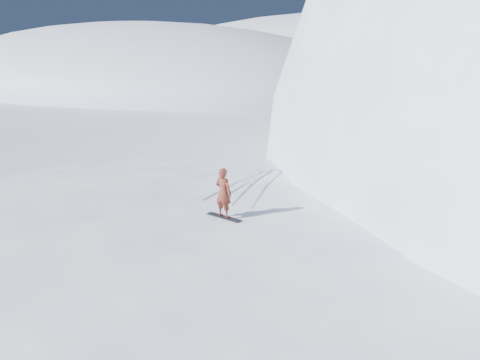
% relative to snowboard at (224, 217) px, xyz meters
% --- Properties ---
extents(ground, '(400.00, 400.00, 0.00)m').
position_rel_snowboard_xyz_m(ground, '(-0.81, -1.46, -2.41)').
color(ground, white).
rests_on(ground, ground).
extents(near_ridge, '(36.00, 28.00, 4.80)m').
position_rel_snowboard_xyz_m(near_ridge, '(0.19, 1.54, -2.41)').
color(near_ridge, white).
rests_on(near_ridge, ground).
extents(far_ridge_a, '(120.00, 70.00, 28.00)m').
position_rel_snowboard_xyz_m(far_ridge_a, '(-70.81, 58.54, -2.41)').
color(far_ridge_a, white).
rests_on(far_ridge_a, ground).
extents(far_ridge_c, '(140.00, 90.00, 36.00)m').
position_rel_snowboard_xyz_m(far_ridge_c, '(-40.81, 108.54, -2.41)').
color(far_ridge_c, white).
rests_on(far_ridge_c, ground).
extents(wind_bumps, '(16.00, 14.40, 1.00)m').
position_rel_snowboard_xyz_m(wind_bumps, '(-1.36, 0.66, -2.41)').
color(wind_bumps, white).
rests_on(wind_bumps, ground).
extents(snowboard, '(1.38, 0.30, 0.02)m').
position_rel_snowboard_xyz_m(snowboard, '(0.00, 0.00, 0.00)').
color(snowboard, black).
rests_on(snowboard, near_ridge).
extents(snowboarder, '(0.65, 0.44, 1.75)m').
position_rel_snowboard_xyz_m(snowboarder, '(0.00, 0.00, 0.89)').
color(snowboarder, maroon).
rests_on(snowboarder, snowboard).
extents(vapor_plume, '(9.57, 7.66, 6.70)m').
position_rel_snowboard_xyz_m(vapor_plume, '(-51.50, 41.98, -2.41)').
color(vapor_plume, white).
rests_on(vapor_plume, ground).
extents(board_tracks, '(2.81, 5.97, 0.04)m').
position_rel_snowboard_xyz_m(board_tracks, '(-1.46, 3.95, 0.01)').
color(board_tracks, silver).
rests_on(board_tracks, ground).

